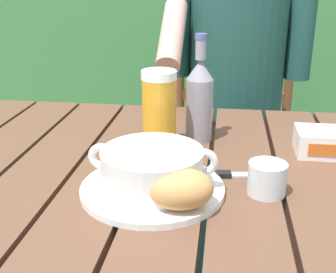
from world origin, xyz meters
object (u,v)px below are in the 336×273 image
object	(u,v)px
beer_glass	(159,111)
serving_plate	(153,188)
beer_bottle	(199,99)
butter_tub	(325,142)
bread_roll	(181,189)
soup_bowl	(152,167)
table_knife	(229,175)
water_glass_small	(267,178)
chair_near_diner	(231,141)
person_eating	(235,91)

from	to	relation	value
beer_glass	serving_plate	bearing A→B (deg)	-84.93
beer_bottle	butter_tub	size ratio (longest dim) A/B	1.98
serving_plate	bread_roll	xyz separation A→B (m)	(0.06, -0.07, 0.04)
serving_plate	beer_glass	size ratio (longest dim) A/B	1.46
soup_bowl	table_knife	world-z (taller)	soup_bowl
soup_bowl	water_glass_small	distance (m)	0.21
serving_plate	beer_bottle	world-z (taller)	beer_bottle
serving_plate	bread_roll	size ratio (longest dim) A/B	2.15
chair_near_diner	beer_glass	bearing A→B (deg)	-102.98
person_eating	water_glass_small	world-z (taller)	person_eating
soup_bowl	butter_tub	bearing A→B (deg)	33.03
chair_near_diner	person_eating	bearing A→B (deg)	-90.81
soup_bowl	table_knife	bearing A→B (deg)	30.01
person_eating	bread_roll	size ratio (longest dim) A/B	10.20
chair_near_diner	beer_glass	size ratio (longest dim) A/B	5.14
chair_near_diner	table_knife	xyz separation A→B (m)	(-0.02, -0.89, 0.28)
serving_plate	table_knife	xyz separation A→B (m)	(0.14, 0.08, -0.00)
serving_plate	beer_glass	distance (m)	0.22
table_knife	butter_tub	bearing A→B (deg)	34.96
beer_bottle	butter_tub	world-z (taller)	beer_bottle
bread_roll	water_glass_small	distance (m)	0.17
chair_near_diner	beer_bottle	distance (m)	0.79
chair_near_diner	bread_roll	xyz separation A→B (m)	(-0.10, -1.04, 0.32)
butter_tub	table_knife	size ratio (longest dim) A/B	0.78
butter_tub	table_knife	xyz separation A→B (m)	(-0.21, -0.14, -0.02)
soup_bowl	bread_roll	distance (m)	0.09
table_knife	bread_roll	bearing A→B (deg)	-118.04
person_eating	beer_bottle	world-z (taller)	person_eating
person_eating	soup_bowl	xyz separation A→B (m)	(-0.16, -0.77, 0.06)
beer_bottle	bread_roll	bearing A→B (deg)	-91.03
water_glass_small	table_knife	bearing A→B (deg)	137.63
chair_near_diner	serving_plate	bearing A→B (deg)	-99.28
bread_roll	butter_tub	distance (m)	0.41
beer_bottle	table_knife	world-z (taller)	beer_bottle
water_glass_small	bread_roll	bearing A→B (deg)	-148.30
chair_near_diner	water_glass_small	distance (m)	0.99
beer_glass	bread_roll	bearing A→B (deg)	-74.15
beer_glass	beer_bottle	xyz separation A→B (m)	(0.08, 0.07, 0.01)
beer_glass	butter_tub	distance (m)	0.37
soup_bowl	beer_glass	bearing A→B (deg)	95.07
chair_near_diner	butter_tub	xyz separation A→B (m)	(0.19, -0.74, 0.30)
bread_roll	water_glass_small	size ratio (longest dim) A/B	1.76
serving_plate	person_eating	bearing A→B (deg)	78.58
chair_near_diner	bread_roll	world-z (taller)	chair_near_diner
beer_glass	water_glass_small	xyz separation A→B (m)	(0.22, -0.18, -0.06)
chair_near_diner	soup_bowl	size ratio (longest dim) A/B	3.93
beer_bottle	serving_plate	bearing A→B (deg)	-103.52
table_knife	chair_near_diner	bearing A→B (deg)	88.75
chair_near_diner	beer_glass	xyz separation A→B (m)	(-0.18, -0.76, 0.36)
bread_roll	beer_glass	distance (m)	0.29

